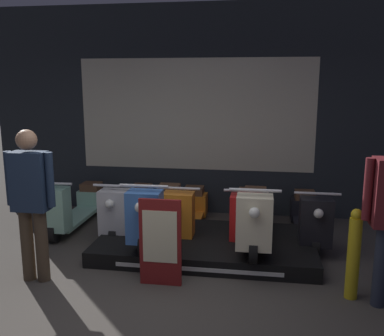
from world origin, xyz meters
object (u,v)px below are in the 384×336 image
(scooter_backrow_4, at_px, (309,218))
(street_bollard, at_px, (354,254))
(scooter_backrow_3, at_px, (247,215))
(scooter_backrow_1, at_px, (129,209))
(scooter_backrow_2, at_px, (187,212))
(person_left_browsing, at_px, (31,197))
(scooter_display_left, at_px, (158,213))
(scooter_backrow_0, at_px, (74,207))
(scooter_display_right, at_px, (255,218))
(price_sign_board, at_px, (160,242))

(scooter_backrow_4, bearing_deg, street_bollard, -81.29)
(scooter_backrow_3, relative_size, street_bollard, 1.86)
(scooter_backrow_1, bearing_deg, scooter_backrow_2, 0.00)
(scooter_backrow_1, height_order, scooter_backrow_2, same)
(scooter_backrow_3, bearing_deg, scooter_backrow_2, 180.00)
(person_left_browsing, relative_size, street_bollard, 1.78)
(scooter_display_left, xyz_separation_m, scooter_backrow_1, (-0.57, 0.66, -0.18))
(scooter_backrow_0, height_order, person_left_browsing, person_left_browsing)
(street_bollard, bearing_deg, scooter_backrow_2, 140.72)
(scooter_display_right, height_order, price_sign_board, scooter_display_right)
(scooter_backrow_3, distance_m, scooter_backrow_4, 0.82)
(scooter_backrow_0, distance_m, price_sign_board, 2.25)
(scooter_backrow_0, distance_m, scooter_backrow_3, 2.45)
(scooter_display_right, height_order, scooter_backrow_1, scooter_display_right)
(scooter_backrow_1, height_order, scooter_backrow_3, same)
(scooter_backrow_4, relative_size, street_bollard, 1.86)
(scooter_display_left, relative_size, scooter_backrow_2, 1.00)
(scooter_backrow_2, bearing_deg, scooter_backrow_0, 180.00)
(scooter_backrow_3, distance_m, street_bollard, 1.86)
(person_left_browsing, bearing_deg, scooter_backrow_3, 37.40)
(scooter_display_left, height_order, price_sign_board, scooter_display_left)
(scooter_display_right, distance_m, person_left_browsing, 2.49)
(scooter_backrow_0, relative_size, scooter_backrow_2, 1.00)
(scooter_display_left, relative_size, person_left_browsing, 1.04)
(scooter_display_left, bearing_deg, scooter_backrow_4, 19.45)
(person_left_browsing, bearing_deg, scooter_display_right, 23.42)
(scooter_display_left, bearing_deg, scooter_backrow_3, 31.98)
(scooter_display_left, xyz_separation_m, scooter_display_right, (1.17, 0.00, 0.00))
(scooter_backrow_1, bearing_deg, scooter_display_right, -20.86)
(scooter_backrow_1, xyz_separation_m, scooter_backrow_4, (2.45, 0.00, 0.00))
(scooter_backrow_3, distance_m, price_sign_board, 1.76)
(price_sign_board, bearing_deg, scooter_backrow_1, 117.65)
(scooter_display_right, bearing_deg, scooter_backrow_4, 43.08)
(scooter_display_left, bearing_deg, person_left_browsing, -137.95)
(scooter_display_right, bearing_deg, scooter_backrow_0, 165.46)
(scooter_backrow_0, relative_size, scooter_backrow_1, 1.00)
(scooter_backrow_3, xyz_separation_m, street_bollard, (1.05, -1.53, 0.14))
(scooter_backrow_2, height_order, scooter_backrow_4, same)
(scooter_backrow_1, bearing_deg, scooter_display_left, -49.28)
(scooter_display_right, distance_m, street_bollard, 1.28)
(person_left_browsing, bearing_deg, scooter_backrow_4, 28.97)
(scooter_display_left, distance_m, price_sign_board, 0.91)
(scooter_backrow_2, distance_m, scooter_backrow_4, 1.63)
(scooter_backrow_2, height_order, person_left_browsing, person_left_browsing)
(scooter_backrow_0, distance_m, person_left_browsing, 1.77)
(scooter_backrow_1, distance_m, person_left_browsing, 1.82)
(scooter_display_right, height_order, scooter_backrow_0, scooter_display_right)
(scooter_display_left, relative_size, scooter_backrow_3, 1.00)
(scooter_backrow_2, xyz_separation_m, price_sign_board, (-0.01, -1.54, 0.16))
(scooter_backrow_2, distance_m, price_sign_board, 1.55)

